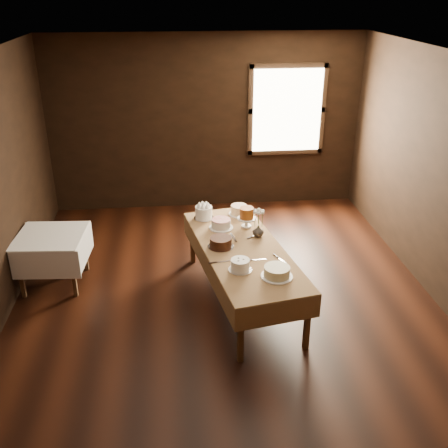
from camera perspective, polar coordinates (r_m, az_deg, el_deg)
floor at (r=6.13m, az=0.19°, el=-8.85°), size 5.00×6.00×0.01m
ceiling at (r=5.10m, az=0.24°, el=18.09°), size 5.00×6.00×0.01m
wall_back at (r=8.31m, az=-2.03°, el=11.13°), size 5.00×0.02×2.80m
wall_front at (r=2.94m, az=6.81°, el=-19.10°), size 5.00×0.02×2.80m
wall_right at (r=6.23m, az=23.79°, el=3.97°), size 0.02×6.00×2.80m
window at (r=8.39m, az=7.09°, el=12.50°), size 1.10×0.05×1.30m
display_table at (r=5.87m, az=2.08°, el=-3.11°), size 1.28×2.39×0.70m
side_table at (r=6.57m, az=-18.85°, el=-1.79°), size 0.86×0.86×0.67m
cake_meringue at (r=6.53m, az=-2.29°, el=1.26°), size 0.29×0.29×0.16m
cake_speckled at (r=6.65m, az=1.69°, el=1.56°), size 0.27×0.27×0.13m
cake_lattice at (r=6.28m, az=-0.33°, el=-0.03°), size 0.33×0.33×0.11m
cake_caramel at (r=6.30m, az=2.54°, el=0.64°), size 0.24×0.24×0.27m
cake_chocolate at (r=5.83m, az=-0.36°, el=-2.10°), size 0.34×0.34×0.12m
cake_swirl at (r=5.37m, az=1.82°, el=-4.65°), size 0.28×0.28×0.13m
cake_cream at (r=5.29m, az=5.94°, el=-5.39°), size 0.33×0.33×0.12m
cake_server_a at (r=5.61m, az=3.97°, el=-3.98°), size 0.24×0.05×0.01m
cake_server_b at (r=5.61m, az=6.52°, el=-4.08°), size 0.12×0.23×0.01m
cake_server_c at (r=6.11m, az=0.94°, el=-1.31°), size 0.06×0.24×0.01m
cake_server_d at (r=6.15m, az=3.68°, el=-1.20°), size 0.20×0.17×0.01m
cake_server_e at (r=5.56m, az=-0.04°, el=-4.22°), size 0.24×0.06×0.01m
flower_vase at (r=6.08m, az=3.85°, el=-0.79°), size 0.15×0.15×0.14m
flower_bouquet at (r=6.00m, az=3.91°, el=0.85°), size 0.14×0.14×0.20m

